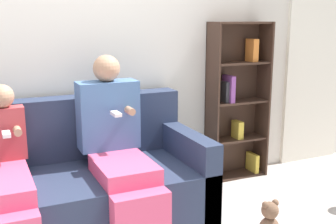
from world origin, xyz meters
The scene contains 7 objects.
back_wall centered at (0.00, 1.04, 1.27)m, with size 10.00×0.06×2.55m.
curtain_panel centered at (2.56, 0.99, 1.14)m, with size 0.70×0.04×2.28m.
couch centered at (-0.08, 0.57, 0.29)m, with size 2.00×0.91×0.88m.
adult_seated centered at (0.29, 0.45, 0.61)m, with size 0.44×0.82×1.21m.
child_seated centered at (-0.43, 0.39, 0.51)m, with size 0.26×0.84×1.04m.
bookshelf centered at (1.59, 0.93, 0.72)m, with size 0.57×0.23×1.43m.
teddy_bear centered at (1.10, -0.23, 0.14)m, with size 0.15×0.12×0.31m.
Camera 1 is at (-0.56, -2.27, 1.48)m, focal length 45.00 mm.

